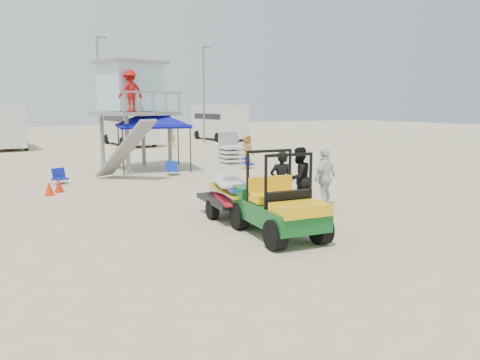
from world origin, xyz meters
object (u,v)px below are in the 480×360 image
utility_cart (278,198)px  lifeguard_tower (131,91)px  surf_trailer (231,186)px  man_left (281,182)px  canopy_blue (152,112)px

utility_cart → lifeguard_tower: (0.78, 13.67, 2.92)m
utility_cart → surf_trailer: bearing=89.9°
man_left → lifeguard_tower: 12.02m
lifeguard_tower → canopy_blue: (0.82, -0.57, -1.03)m
man_left → canopy_blue: (0.07, 11.06, 1.92)m
utility_cart → surf_trailer: size_ratio=1.04×
surf_trailer → canopy_blue: 11.05m
utility_cart → lifeguard_tower: bearing=86.7°
canopy_blue → utility_cart: bearing=-96.9°
man_left → canopy_blue: 11.23m
utility_cart → lifeguard_tower: lifeguard_tower is taller
man_left → canopy_blue: bearing=-73.4°
canopy_blue → surf_trailer: bearing=-98.4°
utility_cart → surf_trailer: surf_trailer is taller
surf_trailer → man_left: (1.52, -0.30, 0.01)m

